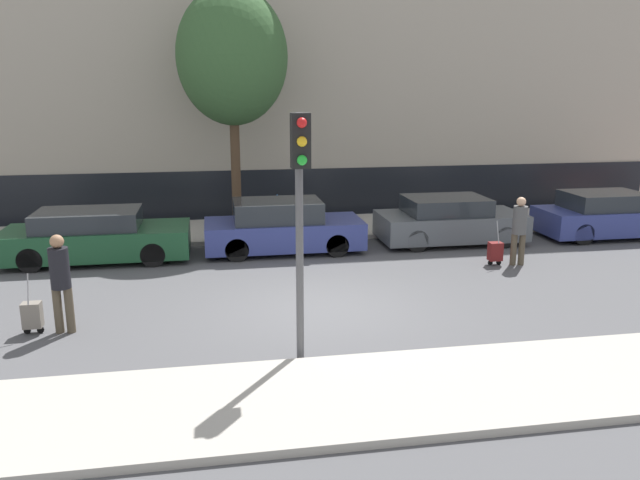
# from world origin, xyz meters

# --- Properties ---
(ground_plane) EXTENTS (80.00, 80.00, 0.00)m
(ground_plane) POSITION_xyz_m (0.00, 0.00, 0.00)
(ground_plane) COLOR #4C4C4F
(sidewalk_near) EXTENTS (28.00, 2.50, 0.12)m
(sidewalk_near) POSITION_xyz_m (0.00, -3.75, 0.06)
(sidewalk_near) COLOR #A39E93
(sidewalk_near) RESTS_ON ground_plane
(sidewalk_far) EXTENTS (28.00, 3.00, 0.12)m
(sidewalk_far) POSITION_xyz_m (0.00, 7.00, 0.06)
(sidewalk_far) COLOR #A39E93
(sidewalk_far) RESTS_ON ground_plane
(building_facade) EXTENTS (28.00, 2.12, 11.37)m
(building_facade) POSITION_xyz_m (0.00, 10.23, 5.66)
(building_facade) COLOR #A89E8C
(building_facade) RESTS_ON ground_plane
(parked_car_0) EXTENTS (4.54, 1.84, 1.29)m
(parked_car_0) POSITION_xyz_m (-4.98, 4.46, 0.62)
(parked_car_0) COLOR #194728
(parked_car_0) RESTS_ON ground_plane
(parked_car_1) EXTENTS (4.14, 1.75, 1.38)m
(parked_car_1) POSITION_xyz_m (-0.25, 4.54, 0.65)
(parked_car_1) COLOR navy
(parked_car_1) RESTS_ON ground_plane
(parked_car_2) EXTENTS (4.02, 1.85, 1.30)m
(parked_car_2) POSITION_xyz_m (4.48, 4.70, 0.62)
(parked_car_2) COLOR #4C5156
(parked_car_2) RESTS_ON ground_plane
(parked_car_3) EXTENTS (3.97, 1.76, 1.32)m
(parked_car_3) POSITION_xyz_m (9.26, 4.59, 0.63)
(parked_car_3) COLOR navy
(parked_car_3) RESTS_ON ground_plane
(pedestrian_left) EXTENTS (0.35, 0.34, 1.80)m
(pedestrian_left) POSITION_xyz_m (-4.73, -0.43, 1.03)
(pedestrian_left) COLOR #4C4233
(pedestrian_left) RESTS_ON ground_plane
(trolley_left) EXTENTS (0.34, 0.29, 1.12)m
(trolley_left) POSITION_xyz_m (-5.27, -0.39, 0.35)
(trolley_left) COLOR slate
(trolley_left) RESTS_ON ground_plane
(pedestrian_right) EXTENTS (0.35, 0.34, 1.69)m
(pedestrian_right) POSITION_xyz_m (5.30, 2.24, 0.96)
(pedestrian_right) COLOR #4C4233
(pedestrian_right) RESTS_ON ground_plane
(trolley_right) EXTENTS (0.34, 0.29, 1.11)m
(trolley_right) POSITION_xyz_m (4.75, 2.32, 0.34)
(trolley_right) COLOR maroon
(trolley_right) RESTS_ON ground_plane
(traffic_light) EXTENTS (0.28, 0.47, 3.91)m
(traffic_light) POSITION_xyz_m (-0.75, -2.36, 2.78)
(traffic_light) COLOR #515154
(traffic_light) RESTS_ON ground_plane
(parked_bicycle) EXTENTS (1.77, 0.06, 0.96)m
(parked_bicycle) POSITION_xyz_m (0.11, 7.32, 0.49)
(parked_bicycle) COLOR black
(parked_bicycle) RESTS_ON sidewalk_far
(bare_tree_near_crossing) EXTENTS (3.19, 3.19, 6.95)m
(bare_tree_near_crossing) POSITION_xyz_m (-1.32, 7.22, 5.10)
(bare_tree_near_crossing) COLOR #4C3826
(bare_tree_near_crossing) RESTS_ON sidewalk_far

